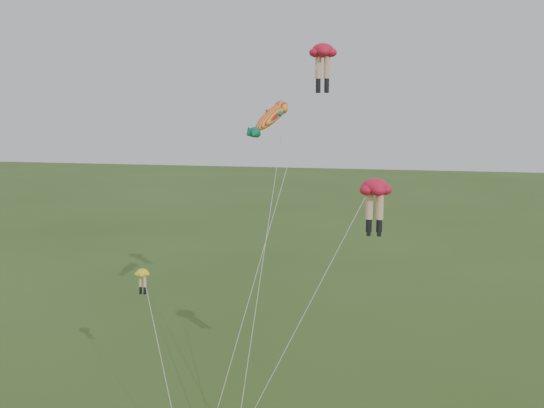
# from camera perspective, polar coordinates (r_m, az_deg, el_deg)

# --- Properties ---
(legs_kite_red_high) EXTENTS (4.40, 11.98, 19.29)m
(legs_kite_red_high) POSITION_cam_1_polar(r_m,az_deg,el_deg) (35.92, 4.70, 13.56)
(legs_kite_red_high) COLOR red
(legs_kite_red_high) RESTS_ON ground
(legs_kite_red_mid) EXTENTS (6.76, 5.00, 12.41)m
(legs_kite_red_mid) POSITION_cam_1_polar(r_m,az_deg,el_deg) (27.29, 9.48, 0.89)
(legs_kite_red_mid) COLOR red
(legs_kite_red_mid) RESTS_ON ground
(legs_kite_yellow) EXTENTS (5.16, 6.56, 7.29)m
(legs_kite_yellow) POSITION_cam_1_polar(r_m,az_deg,el_deg) (31.97, -11.86, -7.67)
(legs_kite_yellow) COLOR yellow
(legs_kite_yellow) RESTS_ON ground
(fish_kite) EXTENTS (2.33, 12.28, 16.29)m
(fish_kite) POSITION_cam_1_polar(r_m,az_deg,el_deg) (35.88, -0.06, 8.12)
(fish_kite) COLOR yellow
(fish_kite) RESTS_ON ground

